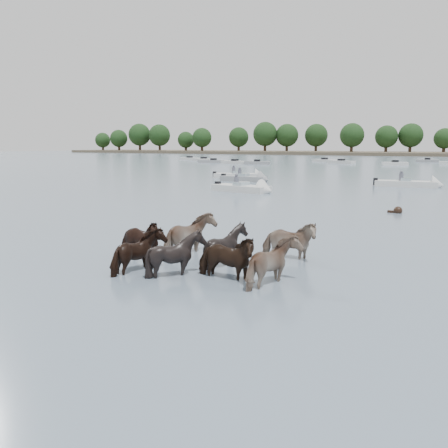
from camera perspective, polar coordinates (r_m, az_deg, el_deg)
The scene contains 10 objects.
ground at distance 14.68m, azimuth -9.82°, elevation -3.86°, with size 400.00×400.00×0.00m, color slate.
shoreline at distance 179.42m, azimuth 3.15°, elevation 8.89°, with size 160.00×30.00×1.00m, color #4C4233.
pony_herd at distance 13.00m, azimuth -2.23°, elevation -3.40°, with size 6.48×4.74×1.56m.
swimming_pony at distance 24.99m, azimuth 20.68°, elevation 1.52°, with size 0.72×0.44×0.44m.
motorboat_a at distance 43.71m, azimuth 3.28°, elevation 5.61°, with size 4.96×1.68×1.92m.
motorboat_b at distance 33.65m, azimuth 3.16°, elevation 4.35°, with size 5.14×2.31×1.92m.
motorboat_c at distance 41.01m, azimuth 22.71°, elevation 4.59°, with size 5.52×2.15×1.92m.
motorboat_f at distance 48.20m, azimuth 2.52°, elevation 6.01°, with size 5.43×3.36×1.92m.
distant_flotilla at distance 84.97m, azimuth 22.81°, elevation 6.93°, with size 101.90×27.49×0.93m.
treeline at distance 180.36m, azimuth 2.52°, elevation 10.83°, with size 144.94×21.13×12.25m.
Camera 1 is at (9.05, -11.04, 3.44)m, focal length 36.81 mm.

